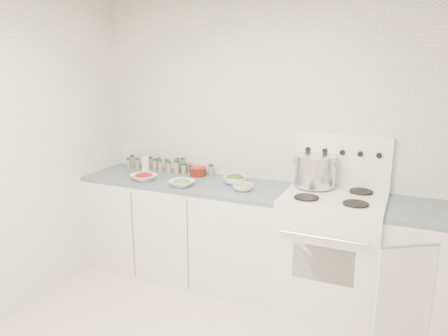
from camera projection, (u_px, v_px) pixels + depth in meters
room_walls at (212, 135)px, 2.34m from camera, size 3.54×3.04×2.52m
counter_left at (187, 228)px, 3.99m from camera, size 1.85×0.62×0.90m
stove at (331, 247)px, 3.47m from camera, size 0.76×0.70×1.36m
counter_right at (446, 273)px, 3.16m from camera, size 0.89×0.84×0.90m
stock_pot at (315, 169)px, 3.53m from camera, size 0.35×0.33×0.25m
bowl_tomato at (144, 177)px, 3.88m from camera, size 0.28×0.28×0.07m
bowl_snowpea at (181, 183)px, 3.69m from camera, size 0.23×0.23×0.07m
bowl_broccoli at (235, 179)px, 3.77m from camera, size 0.23×0.23×0.09m
bowl_zucchini at (243, 187)px, 3.58m from camera, size 0.20×0.20×0.07m
bowl_pepper at (198, 171)px, 4.02m from camera, size 0.15×0.15×0.09m
salt_canister at (145, 164)px, 4.19m from camera, size 0.09×0.09×0.14m
tin_can at (188, 167)px, 4.14m from camera, size 0.07×0.07×0.10m
spice_cluster at (163, 165)px, 4.19m from camera, size 0.92×0.15×0.14m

